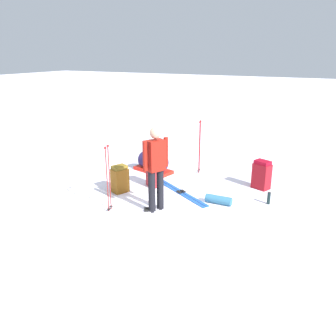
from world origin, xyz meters
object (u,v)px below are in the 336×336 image
at_px(backpack_bright, 153,173).
at_px(thermos_bottle, 269,198).
at_px(ski_poles_planted_near, 200,144).
at_px(ski_poles_planted_far, 108,176).
at_px(sleeping_mat_rolled, 219,200).
at_px(gear_sled, 153,164).
at_px(skier_standing, 156,165).
at_px(ski_pair_near, 148,210).
at_px(backpack_large_dark, 120,179).
at_px(backpack_small_spare, 262,175).
at_px(ski_pair_far, 181,192).

distance_m(backpack_bright, thermos_bottle, 2.67).
xyz_separation_m(ski_poles_planted_near, thermos_bottle, (-1.20, -2.07, -0.63)).
relative_size(ski_poles_planted_far, sleeping_mat_rolled, 2.45).
relative_size(backpack_bright, ski_poles_planted_near, 0.48).
height_order(ski_poles_planted_far, gear_sled, ski_poles_planted_far).
distance_m(skier_standing, gear_sled, 2.48).
bearing_deg(ski_pair_near, skier_standing, -48.56).
bearing_deg(ski_poles_planted_far, backpack_large_dark, 22.42).
bearing_deg(ski_poles_planted_far, thermos_bottle, -57.26).
xyz_separation_m(ski_pair_near, backpack_small_spare, (2.27, -1.73, 0.32)).
xyz_separation_m(ski_poles_planted_far, thermos_bottle, (1.78, -2.76, -0.62)).
bearing_deg(gear_sled, ski_poles_planted_near, -65.32).
relative_size(skier_standing, sleeping_mat_rolled, 3.09).
bearing_deg(gear_sled, ski_pair_far, -127.83).
xyz_separation_m(backpack_large_dark, backpack_bright, (0.65, -0.49, 0.02)).
xyz_separation_m(ski_pair_near, ski_poles_planted_near, (2.66, -0.01, 0.75)).
xyz_separation_m(backpack_bright, gear_sled, (0.92, 0.51, -0.10)).
bearing_deg(sleeping_mat_rolled, ski_pair_far, 79.96).
distance_m(backpack_large_dark, ski_poles_planted_far, 1.08).
xyz_separation_m(ski_pair_far, ski_poles_planted_far, (-1.48, 0.88, 0.73)).
bearing_deg(backpack_large_dark, ski_pair_near, -119.04).
bearing_deg(ski_pair_near, backpack_small_spare, -37.31).
distance_m(gear_sled, sleeping_mat_rolled, 2.52).
distance_m(skier_standing, ski_pair_far, 1.40).
xyz_separation_m(skier_standing, sleeping_mat_rolled, (0.87, -1.01, -0.86)).
relative_size(ski_poles_planted_near, ski_poles_planted_far, 1.02).
bearing_deg(backpack_large_dark, sleeping_mat_rolled, -79.73).
height_order(skier_standing, ski_pair_far, skier_standing).
height_order(ski_poles_planted_far, thermos_bottle, ski_poles_planted_far).
bearing_deg(backpack_small_spare, backpack_large_dark, 121.01).
bearing_deg(ski_poles_planted_near, backpack_small_spare, -102.88).
bearing_deg(sleeping_mat_rolled, ski_pair_near, 130.90).
bearing_deg(sleeping_mat_rolled, gear_sled, 62.43).
height_order(ski_pair_far, ski_poles_planted_far, ski_poles_planted_far).
xyz_separation_m(backpack_small_spare, ski_poles_planted_far, (-2.59, 2.41, 0.42)).
height_order(backpack_bright, ski_poles_planted_far, ski_poles_planted_far).
relative_size(ski_pair_near, backpack_bright, 2.48).
distance_m(backpack_small_spare, sleeping_mat_rolled, 1.43).
bearing_deg(gear_sled, ski_pair_near, -153.21).
bearing_deg(skier_standing, backpack_large_dark, 68.43).
relative_size(backpack_bright, sleeping_mat_rolled, 1.20).
bearing_deg(backpack_small_spare, gear_sled, 92.30).
bearing_deg(ski_pair_near, ski_pair_far, -9.64).
bearing_deg(ski_poles_planted_near, backpack_bright, 157.60).
bearing_deg(backpack_bright, skier_standing, -147.77).
bearing_deg(backpack_bright, thermos_bottle, -85.29).
relative_size(ski_pair_far, backpack_small_spare, 2.47).
distance_m(ski_pair_near, backpack_large_dark, 1.25).
height_order(backpack_small_spare, gear_sled, backpack_small_spare).
xyz_separation_m(skier_standing, gear_sled, (2.04, 1.22, -0.73)).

